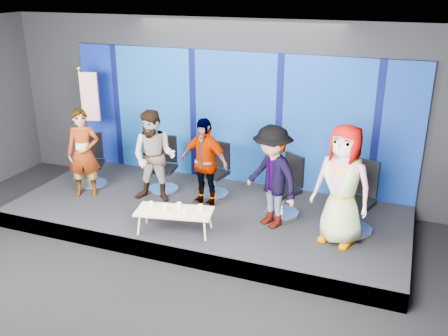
{
  "coord_description": "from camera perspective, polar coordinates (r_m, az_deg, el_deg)",
  "views": [
    {
      "loc": [
        3.22,
        -5.0,
        4.17
      ],
      "look_at": [
        0.36,
        2.4,
        1.15
      ],
      "focal_mm": 40.0,
      "sensor_mm": 36.0,
      "label": 1
    }
  ],
  "objects": [
    {
      "name": "panelist_b",
      "position": [
        9.1,
        -7.98,
        1.28
      ],
      "size": [
        0.91,
        0.75,
        1.71
      ],
      "primitive_type": "imported",
      "rotation": [
        0.0,
        0.0,
        0.13
      ],
      "color": "black",
      "rests_on": "riser"
    },
    {
      "name": "chair_d",
      "position": [
        8.72,
        7.0,
        -3.15
      ],
      "size": [
        0.83,
        0.83,
        1.07
      ],
      "rotation": [
        0.0,
        0.0,
        -0.58
      ],
      "color": "silver",
      "rests_on": "riser"
    },
    {
      "name": "mug_d",
      "position": [
        7.95,
        -4.49,
        -4.93
      ],
      "size": [
        0.07,
        0.07,
        0.09
      ],
      "primitive_type": "cylinder",
      "color": "silver",
      "rests_on": "coffee_table"
    },
    {
      "name": "mug_a",
      "position": [
        8.26,
        -8.36,
        -4.09
      ],
      "size": [
        0.07,
        0.07,
        0.08
      ],
      "primitive_type": "cylinder",
      "color": "silver",
      "rests_on": "coffee_table"
    },
    {
      "name": "chair_e",
      "position": [
        8.37,
        14.82,
        -4.5
      ],
      "size": [
        0.83,
        0.83,
        1.17
      ],
      "rotation": [
        0.0,
        0.0,
        -0.3
      ],
      "color": "silver",
      "rests_on": "riser"
    },
    {
      "name": "chair_b",
      "position": [
        9.73,
        -6.91,
        -0.57
      ],
      "size": [
        0.67,
        0.67,
        1.06
      ],
      "rotation": [
        0.0,
        0.0,
        0.13
      ],
      "color": "silver",
      "rests_on": "riser"
    },
    {
      "name": "coffee_table",
      "position": [
        8.1,
        -5.69,
        -5.04
      ],
      "size": [
        1.31,
        0.76,
        0.38
      ],
      "rotation": [
        0.0,
        0.0,
        0.2
      ],
      "color": "tan",
      "rests_on": "riser"
    },
    {
      "name": "backdrop",
      "position": [
        9.85,
        1.29,
        5.69
      ],
      "size": [
        7.0,
        0.08,
        2.6
      ],
      "primitive_type": "cube",
      "color": "#080F65",
      "rests_on": "riser"
    },
    {
      "name": "flag_stand",
      "position": [
        10.64,
        -15.22,
        5.54
      ],
      "size": [
        0.52,
        0.3,
        2.26
      ],
      "rotation": [
        0.0,
        0.0,
        0.25
      ],
      "color": "black",
      "rests_on": "riser"
    },
    {
      "name": "panelist_a",
      "position": [
        9.64,
        -15.76,
        1.64
      ],
      "size": [
        0.72,
        0.61,
        1.66
      ],
      "primitive_type": "imported",
      "rotation": [
        0.0,
        0.0,
        0.42
      ],
      "color": "black",
      "rests_on": "riser"
    },
    {
      "name": "chair_c",
      "position": [
        9.46,
        -0.98,
        -1.14
      ],
      "size": [
        0.66,
        0.66,
        1.01
      ],
      "rotation": [
        0.0,
        0.0,
        -0.19
      ],
      "color": "silver",
      "rests_on": "riser"
    },
    {
      "name": "mug_c",
      "position": [
        8.14,
        -5.16,
        -4.28
      ],
      "size": [
        0.08,
        0.08,
        0.1
      ],
      "primitive_type": "cylinder",
      "color": "silver",
      "rests_on": "coffee_table"
    },
    {
      "name": "chair_a",
      "position": [
        10.26,
        -14.84,
        -0.04
      ],
      "size": [
        0.77,
        0.77,
        1.03
      ],
      "rotation": [
        0.0,
        0.0,
        0.42
      ],
      "color": "silver",
      "rests_on": "riser"
    },
    {
      "name": "panelist_d",
      "position": [
        8.11,
        5.49,
        -1.03
      ],
      "size": [
        1.29,
        1.15,
        1.73
      ],
      "primitive_type": "imported",
      "rotation": [
        0.0,
        0.0,
        -0.58
      ],
      "color": "black",
      "rests_on": "riser"
    },
    {
      "name": "ground",
      "position": [
        7.26,
        -9.84,
        -14.59
      ],
      "size": [
        10.0,
        10.0,
        0.0
      ],
      "primitive_type": "plane",
      "color": "black",
      "rests_on": "ground"
    },
    {
      "name": "panelist_e",
      "position": [
        7.73,
        13.39,
        -1.96
      ],
      "size": [
        1.07,
        0.85,
        1.9
      ],
      "primitive_type": "imported",
      "rotation": [
        0.0,
        0.0,
        -0.3
      ],
      "color": "black",
      "rests_on": "riser"
    },
    {
      "name": "mug_e",
      "position": [
        8.05,
        -2.7,
        -4.53
      ],
      "size": [
        0.08,
        0.08,
        0.1
      ],
      "primitive_type": "cylinder",
      "color": "silver",
      "rests_on": "coffee_table"
    },
    {
      "name": "mug_b",
      "position": [
        8.08,
        -6.79,
        -4.57
      ],
      "size": [
        0.07,
        0.07,
        0.09
      ],
      "primitive_type": "cylinder",
      "color": "silver",
      "rests_on": "coffee_table"
    },
    {
      "name": "riser",
      "position": [
        9.09,
        -1.91,
        -5.42
      ],
      "size": [
        7.0,
        3.0,
        0.3
      ],
      "primitive_type": "cube",
      "color": "black",
      "rests_on": "ground"
    },
    {
      "name": "panelist_c",
      "position": [
        8.86,
        -2.28,
        0.64
      ],
      "size": [
        1.01,
        0.57,
        1.63
      ],
      "primitive_type": "imported",
      "rotation": [
        0.0,
        0.0,
        -0.19
      ],
      "color": "black",
      "rests_on": "riser"
    },
    {
      "name": "room_walls",
      "position": [
        6.19,
        -11.21,
        4.1
      ],
      "size": [
        10.02,
        8.02,
        3.51
      ],
      "color": "black",
      "rests_on": "ground"
    }
  ]
}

